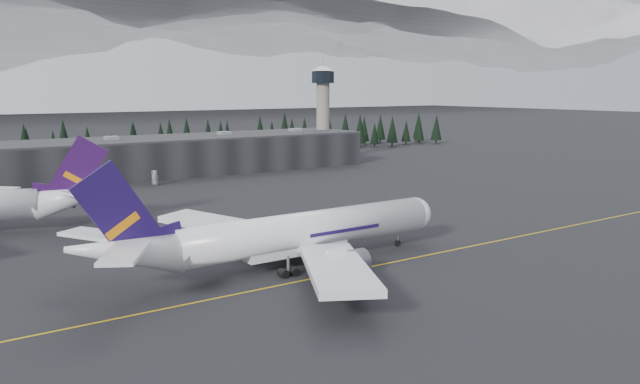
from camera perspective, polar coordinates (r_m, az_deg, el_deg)
ground at (r=108.05m, az=6.02°, el=-6.16°), size 1400.00×1400.00×0.00m
taxiline at (r=106.59m, az=6.71°, el=-6.39°), size 400.00×0.40×0.02m
terminal at (r=216.25m, az=-15.89°, el=3.08°), size 160.00×30.00×12.60m
control_tower at (r=251.54m, az=0.27°, el=8.20°), size 10.00×10.00×37.70m
treeline at (r=251.38m, az=-18.59°, el=4.07°), size 360.00×20.00×15.00m
jet_main at (r=101.39m, az=-3.66°, el=-3.96°), size 66.27×61.20×19.49m
gse_vehicle_a at (r=187.56m, az=-21.07°, el=0.15°), size 2.44×5.07×1.39m
gse_vehicle_b at (r=195.39m, az=-14.80°, el=0.85°), size 4.91×3.84×1.57m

